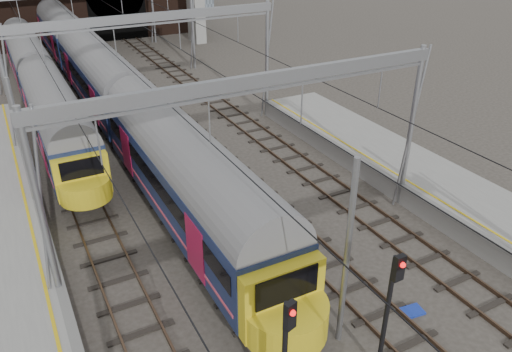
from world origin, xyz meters
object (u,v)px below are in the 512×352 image
train_main (78,50)px  signal_near_left (286,349)px  signal_near_centre (390,300)px  train_second (40,84)px

train_main → signal_near_left: 36.93m
train_main → signal_near_centre: (2.35, -36.77, 0.35)m
signal_near_left → train_second: bearing=79.0°
train_main → signal_near_left: (-1.33, -36.90, 0.32)m
train_second → signal_near_centre: size_ratio=6.51×
train_main → train_second: bearing=-117.3°
train_main → train_second: 8.73m
signal_near_left → train_main: bearing=71.7°
train_second → signal_near_left: 29.28m
train_second → signal_near_left: (2.67, -29.15, 0.56)m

